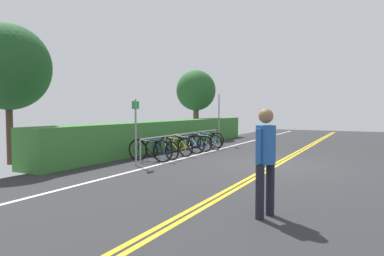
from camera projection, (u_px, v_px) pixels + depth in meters
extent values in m
cube|color=#2B2B2D|center=(276.00, 166.00, 10.79)|extent=(39.93, 11.24, 0.05)
cube|color=gold|center=(278.00, 165.00, 10.75)|extent=(35.93, 0.10, 0.00)
cube|color=gold|center=(273.00, 165.00, 10.83)|extent=(35.93, 0.10, 0.00)
cube|color=white|center=(185.00, 158.00, 12.34)|extent=(35.93, 0.12, 0.00)
cylinder|color=#9EA0A5|center=(140.00, 151.00, 11.16)|extent=(0.05, 0.05, 0.78)
cylinder|color=#9EA0A5|center=(165.00, 147.00, 12.49)|extent=(0.05, 0.05, 0.78)
cylinder|color=#9EA0A5|center=(185.00, 143.00, 13.82)|extent=(0.05, 0.05, 0.78)
cylinder|color=#9EA0A5|center=(202.00, 140.00, 15.15)|extent=(0.05, 0.05, 0.78)
cylinder|color=#9EA0A5|center=(216.00, 138.00, 16.48)|extent=(0.05, 0.05, 0.78)
cylinder|color=#9EA0A5|center=(185.00, 134.00, 13.80)|extent=(6.04, 0.04, 0.04)
torus|color=black|center=(138.00, 150.00, 11.79)|extent=(0.11, 0.77, 0.77)
torus|color=black|center=(163.00, 151.00, 11.40)|extent=(0.11, 0.77, 0.77)
cylinder|color=black|center=(147.00, 148.00, 11.64)|extent=(0.08, 0.56, 0.52)
cylinder|color=black|center=(148.00, 141.00, 11.60)|extent=(0.08, 0.66, 0.07)
cylinder|color=black|center=(155.00, 149.00, 11.51)|extent=(0.05, 0.16, 0.47)
cylinder|color=black|center=(158.00, 153.00, 11.47)|extent=(0.06, 0.36, 0.19)
cylinder|color=black|center=(160.00, 147.00, 11.43)|extent=(0.05, 0.25, 0.32)
cylinder|color=black|center=(139.00, 145.00, 11.76)|extent=(0.05, 0.13, 0.35)
cube|color=black|center=(157.00, 141.00, 11.47)|extent=(0.09, 0.21, 0.05)
cylinder|color=black|center=(140.00, 139.00, 11.73)|extent=(0.46, 0.06, 0.03)
torus|color=black|center=(152.00, 149.00, 12.60)|extent=(0.18, 0.66, 0.66)
torus|color=black|center=(172.00, 151.00, 11.96)|extent=(0.18, 0.66, 0.66)
cylinder|color=#1947B7|center=(159.00, 147.00, 12.36)|extent=(0.15, 0.58, 0.45)
cylinder|color=#1947B7|center=(160.00, 142.00, 12.30)|extent=(0.17, 0.69, 0.07)
cylinder|color=#1947B7|center=(166.00, 149.00, 12.14)|extent=(0.07, 0.17, 0.41)
cylinder|color=#1947B7|center=(168.00, 152.00, 12.07)|extent=(0.11, 0.37, 0.17)
cylinder|color=#1947B7|center=(169.00, 147.00, 12.02)|extent=(0.08, 0.25, 0.28)
cylinder|color=#1947B7|center=(152.00, 145.00, 12.56)|extent=(0.06, 0.14, 0.30)
cube|color=black|center=(167.00, 142.00, 12.08)|extent=(0.12, 0.21, 0.05)
cylinder|color=#1947B7|center=(153.00, 140.00, 12.52)|extent=(0.46, 0.12, 0.03)
torus|color=black|center=(166.00, 145.00, 13.46)|extent=(0.22, 0.72, 0.73)
torus|color=black|center=(186.00, 147.00, 12.77)|extent=(0.22, 0.72, 0.73)
cylinder|color=yellow|center=(173.00, 144.00, 13.20)|extent=(0.17, 0.59, 0.50)
cylinder|color=yellow|center=(174.00, 138.00, 13.14)|extent=(0.20, 0.70, 0.07)
cylinder|color=yellow|center=(180.00, 145.00, 12.96)|extent=(0.07, 0.17, 0.45)
cylinder|color=yellow|center=(182.00, 149.00, 12.89)|extent=(0.12, 0.38, 0.18)
cylinder|color=yellow|center=(183.00, 143.00, 12.84)|extent=(0.09, 0.26, 0.31)
cylinder|color=yellow|center=(167.00, 141.00, 13.42)|extent=(0.07, 0.14, 0.33)
cube|color=black|center=(181.00, 139.00, 12.90)|extent=(0.12, 0.21, 0.05)
cylinder|color=yellow|center=(168.00, 136.00, 13.37)|extent=(0.45, 0.13, 0.03)
torus|color=black|center=(173.00, 144.00, 14.00)|extent=(0.15, 0.76, 0.76)
torus|color=black|center=(196.00, 145.00, 13.64)|extent=(0.15, 0.76, 0.76)
cylinder|color=white|center=(182.00, 142.00, 13.86)|extent=(0.11, 0.58, 0.52)
cylinder|color=white|center=(183.00, 136.00, 13.83)|extent=(0.12, 0.69, 0.07)
cylinder|color=white|center=(189.00, 143.00, 13.74)|extent=(0.06, 0.17, 0.47)
cylinder|color=white|center=(192.00, 146.00, 13.71)|extent=(0.08, 0.37, 0.19)
cylinder|color=white|center=(194.00, 141.00, 13.68)|extent=(0.07, 0.25, 0.32)
cylinder|color=white|center=(174.00, 140.00, 13.98)|extent=(0.05, 0.14, 0.34)
cube|color=black|center=(191.00, 136.00, 13.71)|extent=(0.10, 0.21, 0.05)
cylinder|color=white|center=(175.00, 135.00, 13.95)|extent=(0.46, 0.09, 0.03)
torus|color=black|center=(184.00, 143.00, 14.76)|extent=(0.08, 0.70, 0.70)
torus|color=black|center=(205.00, 144.00, 14.26)|extent=(0.08, 0.70, 0.70)
cylinder|color=#1947B7|center=(192.00, 141.00, 14.57)|extent=(0.05, 0.58, 0.48)
cylinder|color=#1947B7|center=(193.00, 136.00, 14.53)|extent=(0.06, 0.68, 0.07)
cylinder|color=#1947B7|center=(199.00, 142.00, 14.40)|extent=(0.04, 0.17, 0.43)
cylinder|color=#1947B7|center=(201.00, 145.00, 14.35)|extent=(0.05, 0.37, 0.18)
cylinder|color=#1947B7|center=(202.00, 140.00, 14.31)|extent=(0.04, 0.25, 0.30)
cylinder|color=#1947B7|center=(185.00, 139.00, 14.73)|extent=(0.04, 0.14, 0.32)
cube|color=black|center=(200.00, 136.00, 14.36)|extent=(0.09, 0.20, 0.05)
cylinder|color=#1947B7|center=(186.00, 134.00, 14.69)|extent=(0.46, 0.04, 0.03)
torus|color=black|center=(195.00, 141.00, 15.61)|extent=(0.17, 0.68, 0.68)
torus|color=black|center=(215.00, 143.00, 14.94)|extent=(0.17, 0.68, 0.68)
cylinder|color=silver|center=(203.00, 140.00, 15.35)|extent=(0.14, 0.62, 0.46)
cylinder|color=silver|center=(204.00, 136.00, 15.30)|extent=(0.16, 0.74, 0.07)
cylinder|color=silver|center=(210.00, 141.00, 15.13)|extent=(0.06, 0.18, 0.42)
cylinder|color=silver|center=(212.00, 144.00, 15.06)|extent=(0.10, 0.40, 0.17)
cylinder|color=silver|center=(213.00, 139.00, 15.00)|extent=(0.08, 0.27, 0.29)
cylinder|color=silver|center=(196.00, 138.00, 15.57)|extent=(0.06, 0.15, 0.31)
cube|color=black|center=(211.00, 136.00, 15.07)|extent=(0.11, 0.21, 0.05)
cylinder|color=silver|center=(197.00, 134.00, 15.52)|extent=(0.46, 0.10, 0.03)
torus|color=black|center=(200.00, 139.00, 16.35)|extent=(0.15, 0.72, 0.72)
torus|color=black|center=(217.00, 140.00, 15.77)|extent=(0.15, 0.72, 0.72)
cylinder|color=#1947B7|center=(206.00, 138.00, 16.13)|extent=(0.11, 0.57, 0.49)
cylinder|color=#1947B7|center=(207.00, 133.00, 16.08)|extent=(0.13, 0.67, 0.07)
cylinder|color=#1947B7|center=(212.00, 139.00, 15.93)|extent=(0.06, 0.17, 0.44)
cylinder|color=#1947B7|center=(214.00, 142.00, 15.88)|extent=(0.08, 0.36, 0.18)
cylinder|color=#1947B7|center=(215.00, 137.00, 15.83)|extent=(0.07, 0.25, 0.30)
cylinder|color=#1947B7|center=(200.00, 136.00, 16.31)|extent=(0.05, 0.14, 0.33)
cube|color=black|center=(213.00, 133.00, 15.88)|extent=(0.11, 0.21, 0.05)
cylinder|color=#1947B7|center=(201.00, 132.00, 16.27)|extent=(0.46, 0.09, 0.03)
cylinder|color=#1E1E2D|center=(270.00, 189.00, 5.62)|extent=(0.14, 0.14, 0.87)
cylinder|color=#1E1E2D|center=(260.00, 192.00, 5.41)|extent=(0.14, 0.14, 0.87)
cylinder|color=#2659A5|center=(266.00, 144.00, 5.48)|extent=(0.32, 0.32, 0.62)
sphere|color=#8C6647|center=(266.00, 116.00, 5.45)|extent=(0.24, 0.24, 0.24)
cylinder|color=#2659A5|center=(273.00, 144.00, 5.62)|extent=(0.09, 0.09, 0.55)
cylinder|color=#2659A5|center=(258.00, 146.00, 5.34)|extent=(0.09, 0.09, 0.55)
cylinder|color=gray|center=(136.00, 133.00, 10.56)|extent=(0.06, 0.06, 2.07)
cube|color=#198C33|center=(135.00, 105.00, 10.51)|extent=(0.36, 0.06, 0.24)
cylinder|color=gray|center=(219.00, 120.00, 16.88)|extent=(0.06, 0.06, 2.52)
cube|color=white|center=(219.00, 98.00, 16.82)|extent=(0.36, 0.10, 0.24)
cube|color=#387533|center=(170.00, 134.00, 15.90)|extent=(15.04, 1.14, 1.25)
cylinder|color=#473323|center=(10.00, 135.00, 10.83)|extent=(0.20, 0.20, 1.87)
ellipsoid|color=#1C4C21|center=(8.00, 67.00, 10.72)|extent=(2.62, 2.62, 2.70)
cylinder|color=brown|center=(196.00, 123.00, 20.90)|extent=(0.33, 0.33, 1.83)
ellipsoid|color=#235626|center=(196.00, 90.00, 20.80)|extent=(2.39, 2.39, 2.45)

